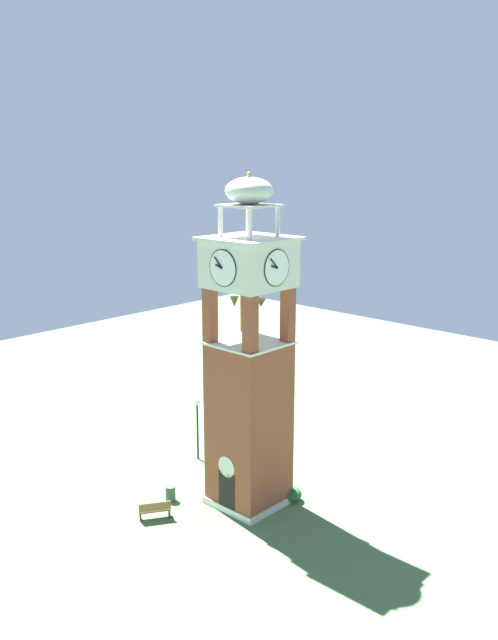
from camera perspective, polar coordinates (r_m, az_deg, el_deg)
The scene contains 7 objects.
ground at distance 36.78m, azimuth 0.00°, elevation -15.04°, with size 80.00×80.00×0.00m, color #517547.
clock_tower at distance 34.03m, azimuth -0.00°, elevation -4.76°, with size 3.86×3.86×16.95m.
park_bench at distance 35.34m, azimuth -7.94°, elevation -15.57°, with size 1.22×1.59×0.95m.
lamp_post at distance 40.53m, azimuth -4.37°, elevation -8.19°, with size 0.36×0.36×3.78m.
trash_bin at distance 36.95m, azimuth -6.62°, elevation -14.30°, with size 0.52×0.52×0.80m, color #38513D.
shrub_near_entry at distance 36.78m, azimuth 3.60°, elevation -14.42°, with size 1.06×1.06×0.73m, color #28562D.
shrub_left_of_tower at distance 38.42m, azimuth 2.56°, elevation -13.15°, with size 0.99×0.99×0.70m, color #28562D.
Camera 1 is at (22.16, -23.54, 17.55)m, focal length 38.00 mm.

